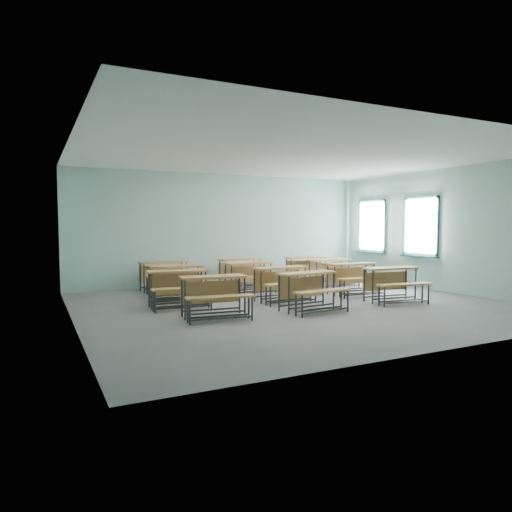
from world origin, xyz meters
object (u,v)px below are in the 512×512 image
Objects in this scene: desk_unit_r2c2 at (332,268)px; desk_unit_r0c1 at (310,285)px; desk_unit_r0c2 at (393,279)px; desk_unit_r2c0 at (177,277)px; desk_unit_r3c0 at (165,271)px; desk_unit_r0c0 at (215,290)px; desk_unit_r2c1 at (250,272)px; desk_unit_r3c1 at (243,268)px; desk_unit_r1c2 at (353,274)px; desk_unit_r3c2 at (308,265)px; desk_unit_r1c0 at (179,283)px; desk_unit_r1c1 at (283,279)px.

desk_unit_r0c1 is at bearing -135.70° from desk_unit_r2c2.
desk_unit_r2c0 is at bearing 154.71° from desk_unit_r0c2.
desk_unit_r2c0 and desk_unit_r2c2 have the same top height.
desk_unit_r0c1 and desk_unit_r3c0 have the same top height.
desk_unit_r0c0 is 1.03× the size of desk_unit_r2c1.
desk_unit_r3c0 is 2.20m from desk_unit_r3c1.
desk_unit_r0c2 is at bearing -81.47° from desk_unit_r1c2.
desk_unit_r1c2 and desk_unit_r3c2 have the same top height.
desk_unit_r2c1 is at bearing -37.96° from desk_unit_r3c0.
desk_unit_r1c0 is at bearing 109.47° from desk_unit_r0c0.
desk_unit_r0c2 and desk_unit_r3c2 have the same top height.
desk_unit_r1c2 and desk_unit_r2c1 have the same top height.
desk_unit_r2c2 is (4.75, 1.15, 0.00)m from desk_unit_r1c0.
desk_unit_r2c0 and desk_unit_r3c1 have the same top height.
desk_unit_r2c0 is 1.03× the size of desk_unit_r2c2.
desk_unit_r1c0 and desk_unit_r3c0 have the same top height.
desk_unit_r1c0 is at bearing 171.71° from desk_unit_r1c1.
desk_unit_r2c2 is at bearing -20.25° from desk_unit_r3c0.
desk_unit_r1c1 is 0.96× the size of desk_unit_r1c2.
desk_unit_r1c1 is at bearing 33.13° from desk_unit_r0c0.
desk_unit_r3c0 is at bearing 93.30° from desk_unit_r2c0.
desk_unit_r1c2 and desk_unit_r3c1 have the same top height.
desk_unit_r1c1 is 1.49m from desk_unit_r2c1.
desk_unit_r3c2 is (0.13, 3.72, 0.00)m from desk_unit_r0c2.
desk_unit_r0c1 is at bearing -46.60° from desk_unit_r2c0.
desk_unit_r0c1 is at bearing -172.74° from desk_unit_r0c2.
desk_unit_r2c0 is 0.99× the size of desk_unit_r3c1.
desk_unit_r0c0 is at bearing -95.26° from desk_unit_r3c0.
desk_unit_r2c2 is (2.47, 2.70, 0.00)m from desk_unit_r0c1.
desk_unit_r1c2 is 2.45m from desk_unit_r3c2.
desk_unit_r1c1 and desk_unit_r2c2 have the same top height.
desk_unit_r0c0 is 4.20m from desk_unit_r0c2.
desk_unit_r2c1 and desk_unit_r3c0 have the same top height.
desk_unit_r1c2 and desk_unit_r3c0 have the same top height.
desk_unit_r2c1 is at bearing 59.01° from desk_unit_r0c0.
desk_unit_r2c2 is at bearing 42.22° from desk_unit_r0c1.
desk_unit_r0c2 and desk_unit_r2c1 have the same top height.
desk_unit_r0c0 is 5.59m from desk_unit_r3c2.
desk_unit_r3c0 is 0.98× the size of desk_unit_r3c2.
desk_unit_r0c0 and desk_unit_r1c0 have the same top height.
desk_unit_r1c1 is at bearing 157.83° from desk_unit_r0c2.
desk_unit_r1c0 is at bearing 167.68° from desk_unit_r0c2.
desk_unit_r3c0 is at bearing 142.86° from desk_unit_r2c1.
desk_unit_r1c1 is 2.48m from desk_unit_r2c0.
desk_unit_r2c0 is (-4.12, 1.30, 0.00)m from desk_unit_r1c2.
desk_unit_r0c2 is at bearing -47.74° from desk_unit_r3c0.
desk_unit_r3c2 is at bearing -11.51° from desk_unit_r3c1.
desk_unit_r1c2 is 0.98× the size of desk_unit_r3c2.
desk_unit_r1c0 is 2.51m from desk_unit_r2c1.
desk_unit_r0c1 is 1.06× the size of desk_unit_r1c1.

